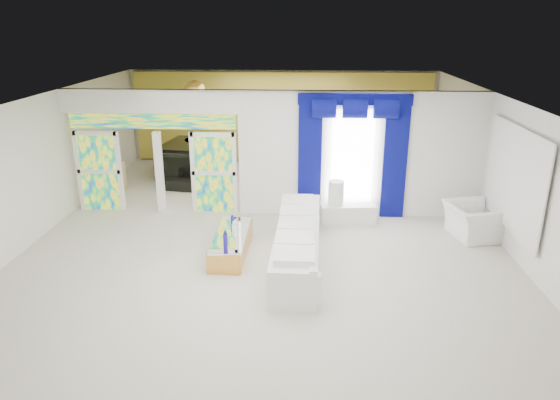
# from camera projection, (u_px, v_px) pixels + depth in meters

# --- Properties ---
(floor) EXTENTS (12.00, 12.00, 0.00)m
(floor) POSITION_uv_depth(u_px,v_px,m) (270.00, 228.00, 11.79)
(floor) COLOR #B7AF9E
(floor) RESTS_ON ground
(dividing_wall) EXTENTS (5.70, 0.18, 3.00)m
(dividing_wall) POSITION_uv_depth(u_px,v_px,m) (363.00, 155.00, 12.13)
(dividing_wall) COLOR white
(dividing_wall) RESTS_ON ground
(dividing_header) EXTENTS (4.30, 0.18, 0.55)m
(dividing_header) POSITION_uv_depth(u_px,v_px,m) (150.00, 101.00, 11.96)
(dividing_header) COLOR white
(dividing_header) RESTS_ON dividing_wall
(stained_panel_left) EXTENTS (0.95, 0.04, 2.00)m
(stained_panel_left) POSITION_uv_depth(u_px,v_px,m) (99.00, 171.00, 12.60)
(stained_panel_left) COLOR #994C3F
(stained_panel_left) RESTS_ON ground
(stained_panel_right) EXTENTS (0.95, 0.04, 2.00)m
(stained_panel_right) POSITION_uv_depth(u_px,v_px,m) (214.00, 173.00, 12.47)
(stained_panel_right) COLOR #994C3F
(stained_panel_right) RESTS_ON ground
(stained_transom) EXTENTS (4.00, 0.05, 0.35)m
(stained_transom) POSITION_uv_depth(u_px,v_px,m) (152.00, 121.00, 12.12)
(stained_transom) COLOR #994C3F
(stained_transom) RESTS_ON dividing_header
(window_pane) EXTENTS (1.00, 0.02, 2.30)m
(window_pane) POSITION_uv_depth(u_px,v_px,m) (352.00, 158.00, 12.06)
(window_pane) COLOR white
(window_pane) RESTS_ON dividing_wall
(blue_drape_left) EXTENTS (0.55, 0.10, 2.80)m
(blue_drape_left) POSITION_uv_depth(u_px,v_px,m) (310.00, 160.00, 12.10)
(blue_drape_left) COLOR #030741
(blue_drape_left) RESTS_ON ground
(blue_drape_right) EXTENTS (0.55, 0.10, 2.80)m
(blue_drape_right) POSITION_uv_depth(u_px,v_px,m) (395.00, 161.00, 12.01)
(blue_drape_right) COLOR #030741
(blue_drape_right) RESTS_ON ground
(blue_pelmet) EXTENTS (2.60, 0.12, 0.25)m
(blue_pelmet) POSITION_uv_depth(u_px,v_px,m) (355.00, 99.00, 11.58)
(blue_pelmet) COLOR #030741
(blue_pelmet) RESTS_ON dividing_wall
(wall_mirror) EXTENTS (0.04, 2.70, 1.90)m
(wall_mirror) POSITION_uv_depth(u_px,v_px,m) (515.00, 179.00, 10.10)
(wall_mirror) COLOR white
(wall_mirror) RESTS_ON ground
(gold_curtains) EXTENTS (9.70, 0.12, 2.90)m
(gold_curtains) POSITION_uv_depth(u_px,v_px,m) (282.00, 117.00, 16.85)
(gold_curtains) COLOR gold
(gold_curtains) RESTS_ON ground
(white_sofa) EXTENTS (0.93, 3.82, 0.72)m
(white_sofa) POSITION_uv_depth(u_px,v_px,m) (298.00, 245.00, 10.00)
(white_sofa) COLOR white
(white_sofa) RESTS_ON ground
(coffee_table) EXTENTS (0.69, 1.90, 0.42)m
(coffee_table) POSITION_uv_depth(u_px,v_px,m) (231.00, 244.00, 10.40)
(coffee_table) COLOR gold
(coffee_table) RESTS_ON ground
(console_table) EXTENTS (1.32, 0.53, 0.43)m
(console_table) POSITION_uv_depth(u_px,v_px,m) (348.00, 214.00, 12.05)
(console_table) COLOR white
(console_table) RESTS_ON ground
(table_lamp) EXTENTS (0.36, 0.36, 0.58)m
(table_lamp) POSITION_uv_depth(u_px,v_px,m) (336.00, 193.00, 11.89)
(table_lamp) COLOR silver
(table_lamp) RESTS_ON console_table
(armchair) EXTENTS (1.21, 1.32, 0.74)m
(armchair) POSITION_uv_depth(u_px,v_px,m) (473.00, 221.00, 11.17)
(armchair) COLOR white
(armchair) RESTS_ON ground
(grand_piano) EXTENTS (1.78, 2.16, 0.98)m
(grand_piano) POSITION_uv_depth(u_px,v_px,m) (190.00, 159.00, 15.77)
(grand_piano) COLOR black
(grand_piano) RESTS_ON ground
(piano_bench) EXTENTS (0.94, 0.49, 0.30)m
(piano_bench) POSITION_uv_depth(u_px,v_px,m) (178.00, 185.00, 14.38)
(piano_bench) COLOR black
(piano_bench) RESTS_ON ground
(tv_console) EXTENTS (0.66, 0.62, 0.80)m
(tv_console) POSITION_uv_depth(u_px,v_px,m) (112.00, 176.00, 14.27)
(tv_console) COLOR #A18C50
(tv_console) RESTS_ON ground
(chandelier) EXTENTS (0.60, 0.60, 0.60)m
(chandelier) POSITION_uv_depth(u_px,v_px,m) (195.00, 91.00, 14.22)
(chandelier) COLOR gold
(chandelier) RESTS_ON ceiling
(decanters) EXTENTS (0.17, 1.07, 0.23)m
(decanters) POSITION_uv_depth(u_px,v_px,m) (230.00, 230.00, 10.32)
(decanters) COLOR white
(decanters) RESTS_ON coffee_table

